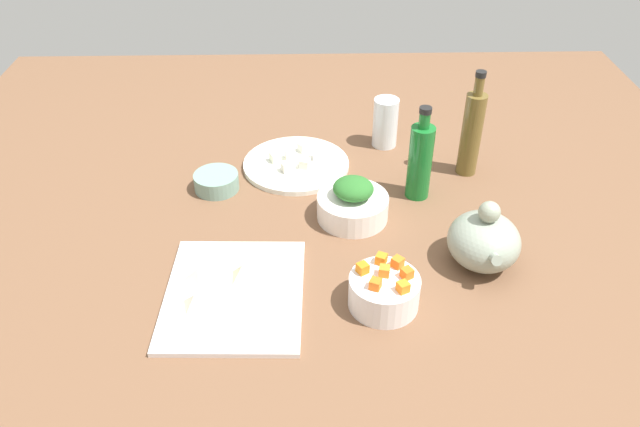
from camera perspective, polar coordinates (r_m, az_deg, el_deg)
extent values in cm
cube|color=brown|center=(128.92, 0.00, -2.33)|extent=(190.00, 190.00, 3.00)
cube|color=silver|center=(114.78, -7.78, -7.25)|extent=(29.57, 25.44, 1.00)
cylinder|color=white|center=(148.80, -2.18, 4.47)|extent=(24.90, 24.90, 1.20)
cylinder|color=white|center=(130.93, 2.97, 0.56)|extent=(14.85, 14.85, 5.25)
cylinder|color=white|center=(111.08, 5.82, -7.09)|extent=(12.46, 12.46, 5.96)
cylinder|color=gray|center=(141.99, -9.37, 2.87)|extent=(9.92, 9.92, 3.81)
ellipsoid|color=gray|center=(121.73, 14.62, -2.44)|extent=(14.46, 13.57, 10.26)
sphere|color=#949F89|center=(117.77, 15.11, 0.13)|extent=(4.05, 4.05, 4.05)
cylinder|color=gray|center=(116.40, 15.41, -3.83)|extent=(5.38, 2.00, 3.93)
cylinder|color=brown|center=(146.21, 13.55, 6.95)|extent=(4.62, 4.62, 19.50)
cylinder|color=brown|center=(141.00, 14.23, 11.15)|extent=(2.08, 2.08, 4.24)
cylinder|color=black|center=(139.92, 14.39, 12.16)|extent=(2.31, 2.31, 1.20)
cylinder|color=#176B27|center=(136.29, 9.05, 4.59)|extent=(5.19, 5.19, 16.75)
cylinder|color=#176B27|center=(131.36, 9.46, 8.34)|extent=(2.34, 2.34, 3.40)
cylinder|color=black|center=(130.32, 9.56, 9.23)|extent=(2.60, 2.60, 1.20)
cylinder|color=white|center=(155.87, 5.94, 8.20)|extent=(6.10, 6.10, 12.25)
cube|color=orange|center=(106.65, 7.54, -6.62)|extent=(2.42, 2.42, 1.80)
cube|color=orange|center=(109.32, 7.89, -5.38)|extent=(2.46, 2.46, 1.80)
cube|color=orange|center=(106.67, 5.05, -6.39)|extent=(2.39, 2.39, 1.80)
cube|color=orange|center=(111.69, 5.58, -4.11)|extent=(2.40, 2.40, 1.80)
cube|color=orange|center=(109.52, 3.88, -4.97)|extent=(2.47, 2.47, 1.80)
cube|color=orange|center=(111.31, 7.05, -4.40)|extent=(2.55, 2.55, 1.80)
cube|color=orange|center=(109.29, 5.86, -5.20)|extent=(2.16, 2.16, 1.80)
ellipsoid|color=#2A6928|center=(128.24, 3.04, 2.28)|extent=(10.34, 10.60, 4.21)
cube|color=silver|center=(149.13, -0.14, 5.34)|extent=(2.27, 2.27, 2.20)
cube|color=silver|center=(144.75, -3.05, 4.24)|extent=(2.90, 2.90, 2.20)
cube|color=silver|center=(145.79, -1.39, 4.54)|extent=(2.81, 2.81, 2.20)
cube|color=white|center=(148.65, -4.09, 5.13)|extent=(2.96, 2.96, 2.20)
cube|color=white|center=(152.27, -1.52, 6.03)|extent=(3.06, 3.06, 2.20)
cube|color=white|center=(149.42, -2.71, 5.36)|extent=(2.57, 2.57, 2.20)
pyramid|color=beige|center=(116.60, -10.97, -5.47)|extent=(6.02, 6.68, 3.08)
pyramid|color=beige|center=(116.16, -6.99, -5.20)|extent=(6.00, 5.88, 2.99)
pyramid|color=beige|center=(112.16, -11.23, -7.70)|extent=(5.69, 5.47, 2.58)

